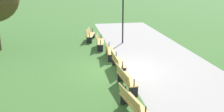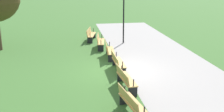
{
  "view_description": "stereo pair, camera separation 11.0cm",
  "coord_description": "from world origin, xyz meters",
  "px_view_note": "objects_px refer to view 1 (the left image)",
  "views": [
    {
      "loc": [
        13.05,
        -2.55,
        4.73
      ],
      "look_at": [
        -0.0,
        -0.35,
        0.8
      ],
      "focal_mm": 43.74,
      "sensor_mm": 36.0,
      "label": 1
    },
    {
      "loc": [
        13.07,
        -2.44,
        4.73
      ],
      "look_at": [
        -0.0,
        -0.35,
        0.8
      ],
      "focal_mm": 43.74,
      "sensor_mm": 36.0,
      "label": 2
    }
  ],
  "objects_px": {
    "bench_3": "(117,62)",
    "bench_5": "(132,103)",
    "bench_2": "(109,50)",
    "bench_1": "(99,41)",
    "bench_0": "(90,34)",
    "bench_4": "(126,78)",
    "lamp_post": "(123,4)"
  },
  "relations": [
    {
      "from": "bench_5",
      "to": "bench_1",
      "type": "bearing_deg",
      "value": 171.31
    },
    {
      "from": "bench_1",
      "to": "bench_3",
      "type": "height_order",
      "value": "same"
    },
    {
      "from": "bench_3",
      "to": "bench_5",
      "type": "distance_m",
      "value": 4.69
    },
    {
      "from": "bench_2",
      "to": "bench_5",
      "type": "relative_size",
      "value": 0.99
    },
    {
      "from": "bench_0",
      "to": "lamp_post",
      "type": "bearing_deg",
      "value": 75.85
    },
    {
      "from": "bench_3",
      "to": "bench_4",
      "type": "relative_size",
      "value": 0.98
    },
    {
      "from": "bench_0",
      "to": "bench_5",
      "type": "bearing_deg",
      "value": 15.21
    },
    {
      "from": "bench_4",
      "to": "bench_5",
      "type": "xyz_separation_m",
      "value": [
        2.33,
        -0.27,
        0.0
      ]
    },
    {
      "from": "bench_1",
      "to": "bench_3",
      "type": "xyz_separation_m",
      "value": [
        4.68,
        0.35,
        0.0
      ]
    },
    {
      "from": "bench_4",
      "to": "bench_2",
      "type": "bearing_deg",
      "value": 175.65
    },
    {
      "from": "bench_1",
      "to": "bench_2",
      "type": "height_order",
      "value": "same"
    },
    {
      "from": "bench_1",
      "to": "bench_5",
      "type": "bearing_deg",
      "value": 8.69
    },
    {
      "from": "bench_1",
      "to": "bench_4",
      "type": "height_order",
      "value": "same"
    },
    {
      "from": "bench_0",
      "to": "bench_2",
      "type": "distance_m",
      "value": 4.69
    },
    {
      "from": "bench_0",
      "to": "bench_3",
      "type": "distance_m",
      "value": 7.03
    },
    {
      "from": "bench_0",
      "to": "bench_1",
      "type": "relative_size",
      "value": 1.0
    },
    {
      "from": "bench_2",
      "to": "bench_3",
      "type": "xyz_separation_m",
      "value": [
        2.35,
        0.09,
        0.0
      ]
    },
    {
      "from": "bench_4",
      "to": "bench_3",
      "type": "bearing_deg",
      "value": 173.49
    },
    {
      "from": "bench_0",
      "to": "bench_1",
      "type": "xyz_separation_m",
      "value": [
        2.31,
        0.44,
        0.0
      ]
    },
    {
      "from": "bench_2",
      "to": "bench_1",
      "type": "bearing_deg",
      "value": -169.16
    },
    {
      "from": "bench_0",
      "to": "bench_2",
      "type": "xyz_separation_m",
      "value": [
        4.64,
        0.71,
        0.0
      ]
    },
    {
      "from": "bench_2",
      "to": "lamp_post",
      "type": "relative_size",
      "value": 0.48
    },
    {
      "from": "bench_0",
      "to": "bench_4",
      "type": "xyz_separation_m",
      "value": [
        9.33,
        0.71,
        0.0
      ]
    },
    {
      "from": "bench_0",
      "to": "bench_5",
      "type": "relative_size",
      "value": 1.0
    },
    {
      "from": "bench_0",
      "to": "bench_2",
      "type": "height_order",
      "value": "same"
    },
    {
      "from": "bench_1",
      "to": "bench_4",
      "type": "relative_size",
      "value": 1.01
    },
    {
      "from": "lamp_post",
      "to": "bench_0",
      "type": "bearing_deg",
      "value": -117.19
    },
    {
      "from": "bench_1",
      "to": "lamp_post",
      "type": "xyz_separation_m",
      "value": [
        -1.14,
        1.83,
        2.29
      ]
    },
    {
      "from": "bench_2",
      "to": "lamp_post",
      "type": "distance_m",
      "value": 4.44
    },
    {
      "from": "bench_0",
      "to": "lamp_post",
      "type": "distance_m",
      "value": 3.43
    },
    {
      "from": "bench_1",
      "to": "bench_2",
      "type": "distance_m",
      "value": 2.35
    },
    {
      "from": "bench_4",
      "to": "bench_5",
      "type": "bearing_deg",
      "value": -10.84
    }
  ]
}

